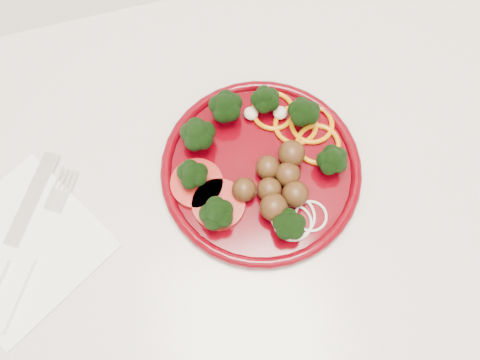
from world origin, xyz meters
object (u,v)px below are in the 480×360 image
object	(u,v)px
plate	(260,166)
knife	(1,264)
napkin	(21,247)
fork	(24,274)

from	to	relation	value
plate	knife	world-z (taller)	plate
napkin	fork	world-z (taller)	fork
plate	fork	bearing A→B (deg)	-169.99
knife	fork	size ratio (longest dim) A/B	1.13
fork	knife	bearing A→B (deg)	83.00
napkin	knife	distance (m)	0.03
knife	fork	world-z (taller)	knife
knife	fork	distance (m)	0.03
knife	fork	xyz separation A→B (m)	(0.02, -0.02, -0.00)
plate	knife	distance (m)	0.33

